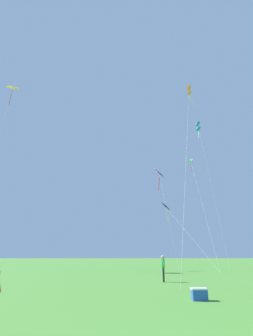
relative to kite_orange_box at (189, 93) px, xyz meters
The scene contains 8 objects.
kite_orange_box is the anchor object (origin of this frame).
kite_green_small 19.31m from the kite_orange_box, 76.40° to the left, with size 1.28×11.64×16.72m.
kite_teal_box 21.78m from the kite_orange_box, 71.70° to the left, with size 0.90×6.54×23.64m.
kite_purple_streamer 19.29m from the kite_orange_box, 91.58° to the left, with size 1.76×7.89×15.00m.
kite_yellow_diamond 31.43m from the kite_orange_box, 146.48° to the left, with size 1.94×8.17×28.79m.
kite_black_large 18.23m from the kite_orange_box, 90.15° to the left, with size 4.29×10.82×8.96m.
person_in_red_shirt 16.05m from the kite_orange_box, 136.44° to the right, with size 0.22×0.53×1.64m.
picnic_cooler 19.65m from the kite_orange_box, 106.56° to the right, with size 0.60×0.40×0.44m.
Camera 1 is at (-1.62, -2.46, 1.60)m, focal length 28.91 mm.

